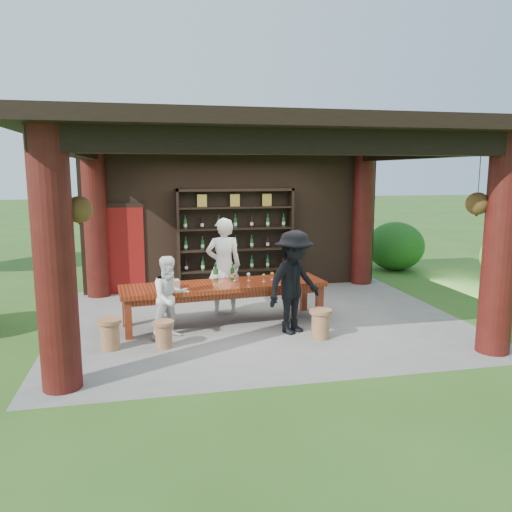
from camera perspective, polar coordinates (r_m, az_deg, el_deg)
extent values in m
plane|color=#2D5119|center=(9.48, 0.51, -7.27)|extent=(90.00, 90.00, 0.00)
cube|color=slate|center=(9.50, 0.51, -7.55)|extent=(7.40, 5.90, 0.10)
cube|color=black|center=(11.82, -2.39, 4.25)|extent=(7.00, 0.18, 3.30)
cube|color=maroon|center=(11.66, -14.98, 0.63)|extent=(0.95, 0.06, 2.00)
cylinder|color=#380C0A|center=(6.65, -22.03, -0.64)|extent=(0.50, 0.50, 3.30)
cylinder|color=#380C0A|center=(8.32, 26.15, 1.00)|extent=(0.50, 0.50, 3.30)
cylinder|color=#380C0A|center=(11.52, -17.88, 3.66)|extent=(0.50, 0.50, 3.30)
cylinder|color=#380C0A|center=(12.55, 12.13, 4.36)|extent=(0.50, 0.50, 3.30)
cube|color=black|center=(6.76, 5.09, 12.94)|extent=(6.70, 0.35, 0.35)
cube|color=black|center=(8.94, -20.01, 11.59)|extent=(0.30, 5.20, 0.30)
cube|color=black|center=(10.24, 18.37, 11.36)|extent=(0.30, 5.20, 0.30)
cube|color=black|center=(9.10, 0.54, 13.69)|extent=(7.50, 6.00, 0.20)
cylinder|color=black|center=(6.71, -19.72, 7.96)|extent=(0.01, 0.01, 0.75)
cone|color=black|center=(6.74, -19.50, 4.09)|extent=(0.32, 0.32, 0.18)
sphere|color=#1E5919|center=(6.73, -19.55, 5.03)|extent=(0.34, 0.34, 0.34)
cylinder|color=black|center=(8.22, 24.13, 7.89)|extent=(0.01, 0.01, 0.75)
cone|color=black|center=(8.24, 23.92, 4.73)|extent=(0.32, 0.32, 0.18)
sphere|color=#1E5919|center=(8.24, 23.97, 5.49)|extent=(0.34, 0.34, 0.34)
cube|color=#581E0C|center=(9.09, -3.68, -3.39)|extent=(3.78, 1.30, 0.08)
cube|color=#581E0C|center=(9.12, -3.67, -4.00)|extent=(3.56, 1.14, 0.12)
cube|color=#581E0C|center=(8.59, -14.40, -7.06)|extent=(0.13, 0.13, 0.67)
cube|color=#581E0C|center=(9.40, 7.25, -5.37)|extent=(0.13, 0.13, 0.67)
cube|color=#581E0C|center=(9.31, -14.68, -5.77)|extent=(0.13, 0.13, 0.67)
cube|color=#581E0C|center=(10.07, 5.46, -4.33)|extent=(0.13, 0.13, 0.67)
cylinder|color=brown|center=(8.11, -10.50, -8.98)|extent=(0.26, 0.26, 0.38)
cylinder|color=brown|center=(8.04, -10.55, -7.51)|extent=(0.33, 0.33, 0.05)
cylinder|color=brown|center=(8.47, 7.36, -7.88)|extent=(0.30, 0.30, 0.44)
cylinder|color=brown|center=(8.40, 7.40, -6.27)|extent=(0.38, 0.38, 0.06)
cylinder|color=brown|center=(8.23, -16.35, -8.76)|extent=(0.29, 0.29, 0.43)
cylinder|color=brown|center=(8.16, -16.43, -7.13)|extent=(0.37, 0.37, 0.06)
imported|color=white|center=(9.73, -3.72, -1.15)|extent=(0.70, 0.47, 1.88)
imported|color=white|center=(8.43, -9.78, -4.68)|extent=(0.82, 0.74, 1.39)
imported|color=black|center=(8.54, 4.37, -3.02)|extent=(1.33, 1.15, 1.78)
cube|color=#BF6672|center=(8.83, -9.61, -3.17)|extent=(0.28, 0.20, 0.14)
ellipsoid|color=#194C14|center=(14.63, 15.63, 0.71)|extent=(1.60, 1.60, 1.36)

